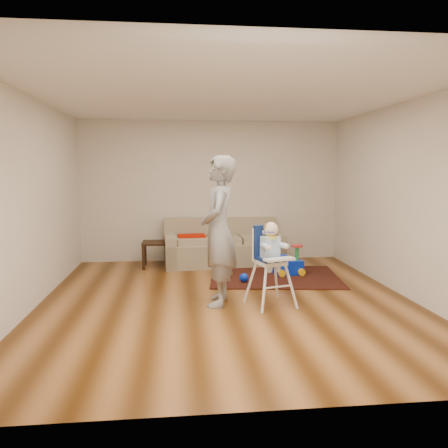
{
  "coord_description": "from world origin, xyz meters",
  "views": [
    {
      "loc": [
        -0.65,
        -5.72,
        1.76
      ],
      "look_at": [
        0.0,
        0.4,
        1.0
      ],
      "focal_mm": 35.0,
      "sensor_mm": 36.0,
      "label": 1
    }
  ],
  "objects": [
    {
      "name": "ride_on_toy",
      "position": [
        1.19,
        1.33,
        0.27
      ],
      "size": [
        0.49,
        0.38,
        0.5
      ],
      "primitive_type": null,
      "rotation": [
        0.0,
        0.0,
        0.12
      ],
      "color": "#092AD6",
      "rests_on": "area_rug"
    },
    {
      "name": "toy_ball",
      "position": [
        0.37,
        0.89,
        0.09
      ],
      "size": [
        0.14,
        0.14,
        0.14
      ],
      "primitive_type": "sphere",
      "color": "#092AD6",
      "rests_on": "area_rug"
    },
    {
      "name": "side_table",
      "position": [
        -1.06,
        2.19,
        0.23
      ],
      "size": [
        0.47,
        0.47,
        0.47
      ],
      "primitive_type": null,
      "color": "black",
      "rests_on": "ground"
    },
    {
      "name": "ground",
      "position": [
        0.0,
        0.0,
        0.0
      ],
      "size": [
        5.5,
        5.5,
        0.0
      ],
      "primitive_type": "plane",
      "color": "#472407",
      "rests_on": "ground"
    },
    {
      "name": "sofa",
      "position": [
        0.19,
        2.3,
        0.42
      ],
      "size": [
        2.25,
        1.04,
        0.85
      ],
      "rotation": [
        0.0,
        0.0,
        0.07
      ],
      "color": "gray",
      "rests_on": "ground"
    },
    {
      "name": "area_rug",
      "position": [
        0.93,
        1.22,
        0.01
      ],
      "size": [
        2.26,
        1.8,
        0.02
      ],
      "primitive_type": "cube",
      "rotation": [
        0.0,
        0.0,
        -0.12
      ],
      "color": "black",
      "rests_on": "ground"
    },
    {
      "name": "high_chair",
      "position": [
        0.54,
        -0.26,
        0.53
      ],
      "size": [
        0.64,
        0.64,
        1.11
      ],
      "rotation": [
        0.0,
        0.0,
        0.29
      ],
      "color": "white",
      "rests_on": "ground"
    },
    {
      "name": "adult",
      "position": [
        -0.13,
        -0.13,
        0.97
      ],
      "size": [
        0.57,
        0.77,
        1.95
      ],
      "primitive_type": "imported",
      "rotation": [
        0.0,
        0.0,
        -1.72
      ],
      "color": "gray",
      "rests_on": "ground"
    },
    {
      "name": "room_envelope",
      "position": [
        0.0,
        0.53,
        1.88
      ],
      "size": [
        5.04,
        5.52,
        2.72
      ],
      "color": "silver",
      "rests_on": "ground"
    }
  ]
}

